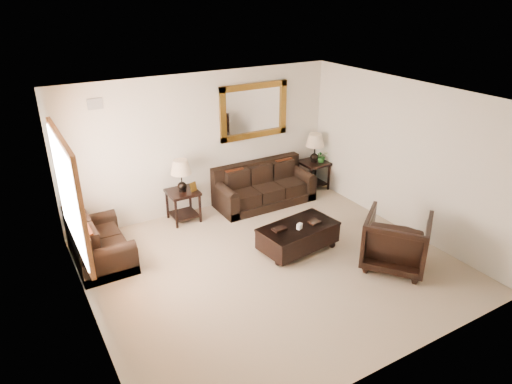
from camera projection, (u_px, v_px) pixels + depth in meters
room at (273, 189)px, 6.80m from camera, size 5.51×5.01×2.71m
window at (69, 193)px, 6.18m from camera, size 0.07×1.96×1.66m
mirror at (254, 111)px, 9.04m from camera, size 1.50×0.06×1.10m
air_vent at (95, 104)px, 7.47m from camera, size 0.25×0.02×0.18m
sofa at (263, 189)px, 9.39m from camera, size 2.01×0.87×0.82m
loveseat at (97, 245)px, 7.35m from camera, size 0.84×1.41×0.79m
end_table_left at (182, 182)px, 8.46m from camera, size 0.56×0.56×1.22m
end_table_right at (314, 153)px, 9.86m from camera, size 0.57×0.57×1.25m
coffee_table at (298, 235)px, 7.70m from camera, size 1.40×0.87×0.56m
armchair at (397, 239)px, 7.16m from camera, size 1.28×1.30×0.98m
potted_plant at (322, 158)px, 9.87m from camera, size 0.29×0.31×0.21m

